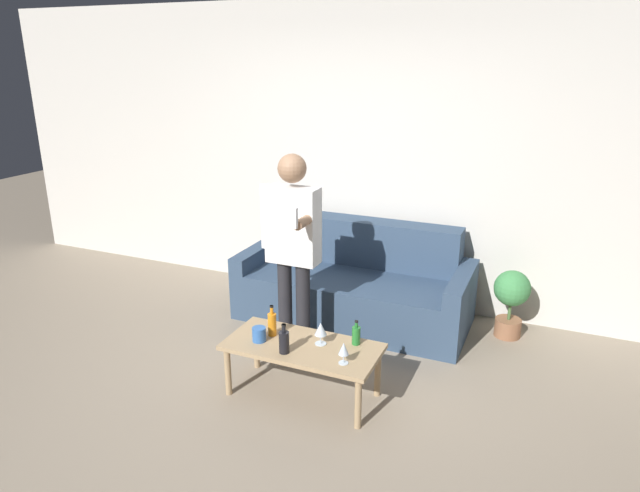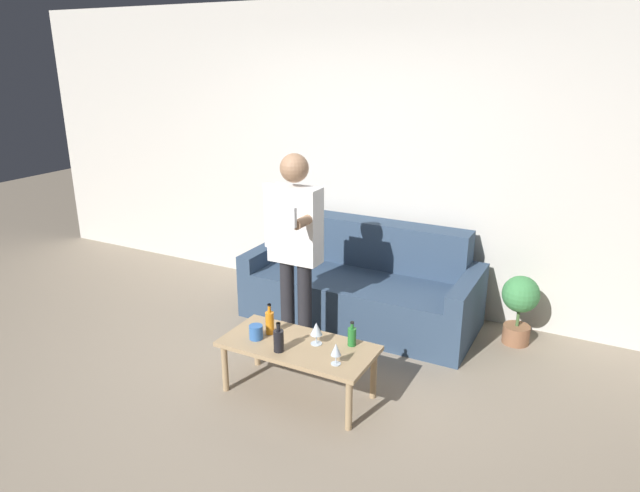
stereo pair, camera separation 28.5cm
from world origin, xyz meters
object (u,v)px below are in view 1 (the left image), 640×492
(person_standing_front, at_px, (292,240))
(bottle_orange, at_px, (284,341))
(coffee_table, at_px, (302,351))
(couch, at_px, (355,285))

(person_standing_front, bearing_deg, bottle_orange, -69.07)
(bottle_orange, relative_size, person_standing_front, 0.13)
(coffee_table, distance_m, person_standing_front, 0.84)
(couch, bearing_deg, person_standing_front, -104.86)
(coffee_table, height_order, person_standing_front, person_standing_front)
(couch, height_order, bottle_orange, couch)
(person_standing_front, bearing_deg, couch, 75.14)
(coffee_table, xyz_separation_m, person_standing_front, (-0.31, 0.51, 0.59))
(coffee_table, bearing_deg, person_standing_front, 121.68)
(couch, bearing_deg, bottle_orange, -88.70)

